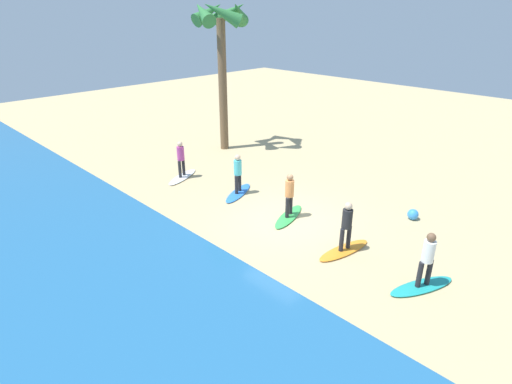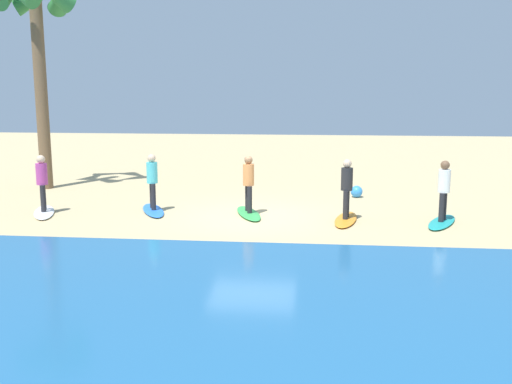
# 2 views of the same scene
# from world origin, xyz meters

# --- Properties ---
(ground_plane) EXTENTS (60.00, 60.00, 0.00)m
(ground_plane) POSITION_xyz_m (0.00, 0.00, 0.00)
(ground_plane) COLOR tan
(surfboard_teal) EXTENTS (1.34, 2.15, 0.09)m
(surfboard_teal) POSITION_xyz_m (-5.22, 0.34, 0.04)
(surfboard_teal) COLOR teal
(surfboard_teal) RESTS_ON ground
(surfer_teal) EXTENTS (0.32, 0.43, 1.64)m
(surfer_teal) POSITION_xyz_m (-5.22, 0.34, 1.04)
(surfer_teal) COLOR #232328
(surfer_teal) RESTS_ON surfboard_teal
(surfboard_orange) EXTENTS (0.89, 2.16, 0.09)m
(surfboard_orange) POSITION_xyz_m (-2.64, 0.28, 0.04)
(surfboard_orange) COLOR orange
(surfboard_orange) RESTS_ON ground
(surfer_orange) EXTENTS (0.32, 0.46, 1.64)m
(surfer_orange) POSITION_xyz_m (-2.64, 0.28, 1.04)
(surfer_orange) COLOR #232328
(surfer_orange) RESTS_ON surfboard_orange
(surfboard_green) EXTENTS (1.17, 2.17, 0.09)m
(surfboard_green) POSITION_xyz_m (0.14, -0.24, 0.04)
(surfboard_green) COLOR green
(surfboard_green) RESTS_ON ground
(surfer_green) EXTENTS (0.32, 0.44, 1.64)m
(surfer_green) POSITION_xyz_m (0.14, -0.24, 1.04)
(surfer_green) COLOR #232328
(surfer_green) RESTS_ON surfboard_green
(surfboard_blue) EXTENTS (1.34, 2.15, 0.09)m
(surfboard_blue) POSITION_xyz_m (3.02, -0.37, 0.04)
(surfboard_blue) COLOR blue
(surfboard_blue) RESTS_ON ground
(surfer_blue) EXTENTS (0.32, 0.43, 1.64)m
(surfer_blue) POSITION_xyz_m (3.02, -0.37, 1.04)
(surfer_blue) COLOR #232328
(surfer_blue) RESTS_ON surfboard_blue
(surfboard_white) EXTENTS (1.34, 2.15, 0.09)m
(surfboard_white) POSITION_xyz_m (6.14, 0.22, 0.04)
(surfboard_white) COLOR white
(surfboard_white) RESTS_ON ground
(surfer_white) EXTENTS (0.32, 0.43, 1.64)m
(surfer_white) POSITION_xyz_m (6.14, 0.22, 1.04)
(surfer_white) COLOR #232328
(surfer_white) RESTS_ON surfboard_white
(palm_tree) EXTENTS (2.88, 3.03, 7.60)m
(palm_tree) POSITION_xyz_m (8.07, -4.02, 6.10)
(palm_tree) COLOR brown
(palm_tree) RESTS_ON ground
(beach_ball) EXTENTS (0.40, 0.40, 0.40)m
(beach_ball) POSITION_xyz_m (-3.17, -3.35, 0.20)
(beach_ball) COLOR #338CE5
(beach_ball) RESTS_ON ground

